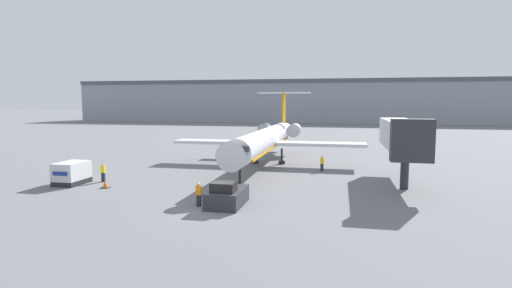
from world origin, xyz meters
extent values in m
plane|color=slate|center=(0.00, 0.00, 0.00)|extent=(600.00, 600.00, 0.00)
cube|color=#8C939E|center=(0.00, 120.00, 7.04)|extent=(180.00, 16.00, 14.09)
cube|color=#4C515B|center=(0.00, 120.00, 14.69)|extent=(180.00, 16.80, 1.20)
cylinder|color=silver|center=(0.00, 19.22, 3.16)|extent=(2.53, 26.39, 2.52)
cone|color=silver|center=(0.00, 5.01, 3.16)|extent=(2.52, 2.02, 2.52)
cube|color=black|center=(0.00, 5.82, 3.60)|extent=(2.15, 0.70, 0.44)
cone|color=silver|center=(0.00, 33.80, 3.16)|extent=(2.27, 2.78, 2.27)
cube|color=orange|center=(0.00, 19.22, 2.34)|extent=(2.27, 23.75, 0.20)
cube|color=silver|center=(6.38, 20.54, 2.59)|extent=(10.24, 2.87, 0.36)
cube|color=silver|center=(-6.38, 20.53, 2.59)|extent=(10.24, 2.87, 0.36)
cylinder|color=#ADADB7|center=(2.10, 30.30, 3.47)|extent=(1.86, 2.67, 1.86)
cylinder|color=#ADADB7|center=(-2.10, 30.30, 3.47)|extent=(1.86, 2.67, 1.86)
cube|color=orange|center=(0.00, 34.35, 6.63)|extent=(0.24, 2.20, 4.43)
cube|color=silver|center=(0.00, 34.35, 8.85)|extent=(7.97, 1.80, 0.20)
cylinder|color=black|center=(0.00, 7.02, 0.95)|extent=(0.24, 0.24, 1.90)
cylinder|color=black|center=(0.00, 7.02, 0.20)|extent=(0.80, 0.80, 0.40)
cylinder|color=black|center=(-1.64, 21.13, 0.95)|extent=(0.24, 0.24, 1.90)
cylinder|color=black|center=(-1.64, 21.13, 0.20)|extent=(0.80, 0.80, 0.40)
cylinder|color=black|center=(1.64, 21.14, 0.95)|extent=(0.24, 0.24, 1.90)
cylinder|color=black|center=(1.64, 21.14, 0.20)|extent=(0.80, 0.80, 0.40)
cube|color=#2D2D33|center=(0.54, 1.15, 0.59)|extent=(2.38, 4.01, 1.19)
cube|color=black|center=(0.54, 0.26, 1.54)|extent=(1.67, 1.44, 0.70)
cube|color=black|center=(0.54, 3.07, 0.42)|extent=(2.15, 0.30, 0.71)
cube|color=#232326|center=(-15.44, 5.40, 0.23)|extent=(2.10, 3.07, 0.45)
cube|color=silver|center=(-15.44, 5.40, 1.24)|extent=(2.10, 3.07, 1.59)
cube|color=navy|center=(-15.44, 3.84, 1.24)|extent=(1.47, 0.04, 0.36)
cube|color=#232838|center=(-1.36, 0.37, 0.42)|extent=(0.32, 0.20, 0.84)
cube|color=orange|center=(-1.36, 0.37, 1.18)|extent=(0.40, 0.24, 0.67)
sphere|color=tan|center=(-1.36, 0.37, 1.64)|extent=(0.25, 0.25, 0.25)
cube|color=#232838|center=(6.65, 16.98, 0.41)|extent=(0.32, 0.20, 0.83)
cube|color=yellow|center=(6.65, 16.98, 1.16)|extent=(0.40, 0.24, 0.66)
sphere|color=tan|center=(6.65, 16.98, 1.61)|extent=(0.24, 0.24, 0.24)
cube|color=#232838|center=(-13.27, 6.96, 0.42)|extent=(0.32, 0.20, 0.85)
cube|color=yellow|center=(-13.27, 6.96, 1.18)|extent=(0.40, 0.24, 0.67)
sphere|color=tan|center=(-13.27, 6.96, 1.64)|extent=(0.25, 0.25, 0.25)
cube|color=black|center=(-11.54, 4.56, 0.02)|extent=(0.64, 0.64, 0.04)
cone|color=orange|center=(-11.54, 4.56, 0.34)|extent=(0.46, 0.46, 0.60)
cylinder|color=#2D2D33|center=(14.00, 9.49, 1.60)|extent=(0.70, 0.70, 3.20)
cube|color=silver|center=(14.00, 13.07, 4.50)|extent=(2.60, 11.95, 2.60)
cube|color=#2D2D33|center=(14.00, 6.50, 4.50)|extent=(3.20, 1.20, 3.38)
camera|label=1|loc=(8.50, -26.28, 7.53)|focal=28.00mm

